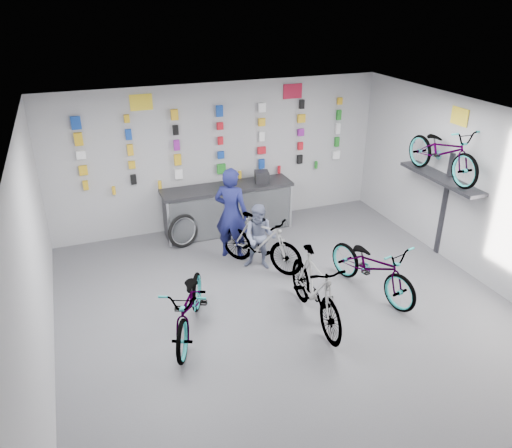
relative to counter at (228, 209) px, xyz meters
name	(u,v)px	position (x,y,z in m)	size (l,w,h in m)	color
floor	(300,326)	(0.00, -3.54, -0.49)	(8.00, 8.00, 0.00)	#4D4D52
ceiling	(309,132)	(0.00, -3.54, 2.51)	(8.00, 8.00, 0.00)	white
wall_back	(220,156)	(0.00, 0.46, 1.01)	(7.00, 7.00, 0.00)	#BBBBBE
wall_left	(33,287)	(-3.50, -3.54, 1.01)	(8.00, 8.00, 0.00)	#BBBBBE
wall_right	(500,203)	(3.50, -3.54, 1.01)	(8.00, 8.00, 0.00)	#BBBBBE
counter	(228,209)	(0.00, 0.00, 0.00)	(2.70, 0.66, 1.00)	black
merch_wall	(216,144)	(-0.10, 0.39, 1.31)	(5.57, 0.08, 1.57)	gold
wall_bracket	(441,182)	(3.33, -2.34, 0.98)	(0.39, 1.90, 2.00)	#333338
sign_left	(141,102)	(-1.50, 0.44, 2.23)	(0.42, 0.02, 0.30)	yellow
sign_right	(293,91)	(1.60, 0.44, 2.23)	(0.42, 0.02, 0.30)	#B61A36
sign_side	(460,116)	(3.48, -2.34, 2.16)	(0.02, 0.40, 0.30)	yellow
bike_left	(190,305)	(-1.57, -3.10, 0.00)	(0.64, 1.84, 0.97)	gray
bike_center	(315,289)	(0.27, -3.45, 0.07)	(0.53, 1.87, 1.12)	gray
bike_right	(373,266)	(1.51, -3.08, 0.01)	(0.65, 1.88, 0.99)	gray
bike_service	(261,242)	(0.08, -1.66, 0.03)	(0.48, 1.71, 1.03)	gray
bike_wall	(443,151)	(3.25, -2.34, 1.57)	(0.63, 1.80, 0.95)	gray
clerk	(231,214)	(-0.27, -1.07, 0.40)	(0.65, 0.42, 1.77)	#15184D
customer	(260,237)	(0.07, -1.66, 0.13)	(0.60, 0.47, 1.23)	slate
spare_wheel	(183,231)	(-1.04, -0.37, -0.15)	(0.69, 0.36, 0.69)	black
register	(262,177)	(0.76, 0.01, 0.62)	(0.28, 0.30, 0.22)	black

